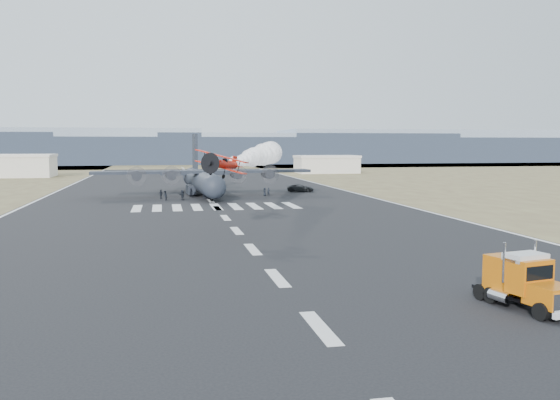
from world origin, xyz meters
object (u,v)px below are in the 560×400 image
object	(u,v)px
crew_f	(182,195)
hangar_right	(327,164)
crew_d	(161,194)
crew_h	(191,193)
hangar_left	(11,165)
crew_e	(265,192)
semi_truck	(524,281)
crew_c	(203,194)
crew_g	(269,192)
crew_a	(206,194)
aerobatic_biplane	(223,164)
support_vehicle	(300,188)
transport_aircraft	(202,179)
crew_b	(165,195)

from	to	relation	value
crew_f	hangar_right	bearing A→B (deg)	121.25
hangar_right	crew_f	world-z (taller)	hangar_right
crew_d	crew_h	xyz separation A→B (m)	(5.43, 1.67, 0.01)
hangar_left	crew_e	distance (m)	99.70
semi_truck	crew_c	size ratio (longest dim) A/B	4.43
crew_d	crew_g	size ratio (longest dim) A/B	1.07
crew_a	crew_e	xyz separation A→B (m)	(11.32, 3.51, -0.12)
crew_h	aerobatic_biplane	bearing A→B (deg)	-76.71
crew_g	crew_f	bearing A→B (deg)	-116.63
hangar_right	crew_h	bearing A→B (deg)	-120.49
hangar_left	crew_a	distance (m)	95.93
crew_f	support_vehicle	bearing A→B (deg)	89.87
hangar_left	crew_d	size ratio (longest dim) A/B	14.44
transport_aircraft	crew_g	world-z (taller)	transport_aircraft
crew_a	crew_c	bearing A→B (deg)	-159.45
hangar_right	crew_d	world-z (taller)	hangar_right
crew_e	hangar_left	bearing A→B (deg)	-107.95
crew_b	crew_e	world-z (taller)	crew_b
crew_h	hangar_left	bearing A→B (deg)	133.79
transport_aircraft	crew_e	distance (m)	12.27
crew_a	crew_f	xyz separation A→B (m)	(-4.17, -1.69, -0.03)
hangar_left	crew_d	world-z (taller)	hangar_left
crew_g	crew_d	bearing A→B (deg)	-127.30
crew_a	crew_h	distance (m)	3.65
crew_c	crew_e	world-z (taller)	crew_c
support_vehicle	crew_e	xyz separation A→B (m)	(-8.77, -8.00, 0.03)
support_vehicle	crew_h	size ratio (longest dim) A/B	3.18
crew_f	crew_b	bearing A→B (deg)	-119.23
semi_truck	crew_g	world-z (taller)	semi_truck
hangar_right	support_vehicle	world-z (taller)	hangar_right
crew_h	semi_truck	bearing A→B (deg)	-66.71
transport_aircraft	crew_d	size ratio (longest dim) A/B	24.12
crew_b	semi_truck	bearing A→B (deg)	23.70
crew_f	crew_h	world-z (taller)	crew_f
transport_aircraft	crew_f	bearing A→B (deg)	-117.71
support_vehicle	crew_a	world-z (taller)	crew_a
crew_e	support_vehicle	bearing A→B (deg)	165.41
crew_a	hangar_right	bearing A→B (deg)	102.03
hangar_right	crew_a	bearing A→B (deg)	-118.46
crew_b	crew_f	distance (m)	2.96
support_vehicle	crew_f	xyz separation A→B (m)	(-24.26, -13.19, 0.12)
semi_truck	crew_e	xyz separation A→B (m)	(-2.17, 78.22, -0.84)
aerobatic_biplane	crew_f	distance (m)	41.17
hangar_right	crew_g	distance (m)	89.98
hangar_left	crew_c	distance (m)	95.58
crew_c	crew_h	bearing A→B (deg)	-137.77
transport_aircraft	crew_h	distance (m)	5.69
transport_aircraft	crew_g	size ratio (longest dim) A/B	25.82
transport_aircraft	support_vehicle	distance (m)	20.68
transport_aircraft	crew_c	xyz separation A→B (m)	(-0.35, -7.32, -2.19)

